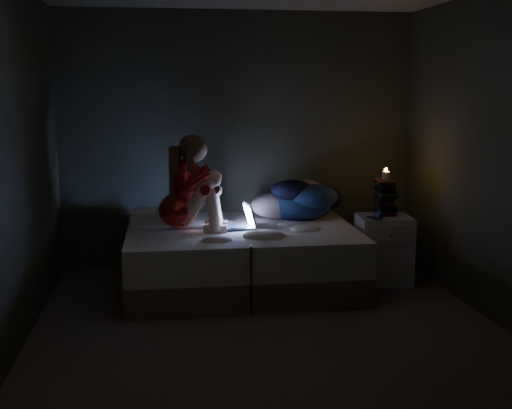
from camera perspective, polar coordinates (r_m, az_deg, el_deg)
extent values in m
cube|color=#4D4543|center=(5.06, 1.05, -11.11)|extent=(3.60, 3.80, 0.02)
cube|color=#313628|center=(6.62, -1.54, 5.65)|extent=(3.60, 0.02, 2.60)
cube|color=#313628|center=(2.89, 7.16, -0.50)|extent=(3.60, 0.02, 2.60)
cube|color=#313628|center=(4.80, -20.79, 3.20)|extent=(0.02, 3.80, 2.60)
cube|color=#313628|center=(5.34, 20.71, 3.86)|extent=(0.02, 3.80, 2.60)
cube|color=white|center=(6.15, -9.01, -1.13)|extent=(0.42, 0.30, 0.12)
cube|color=silver|center=(6.25, 11.22, -3.92)|extent=(0.51, 0.46, 0.64)
cylinder|color=beige|center=(6.20, 11.42, 2.50)|extent=(0.07, 0.07, 0.08)
cube|color=black|center=(6.04, 10.50, -1.20)|extent=(0.12, 0.16, 0.01)
sphere|color=navy|center=(5.99, 11.00, -0.99)|extent=(0.08, 0.08, 0.08)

